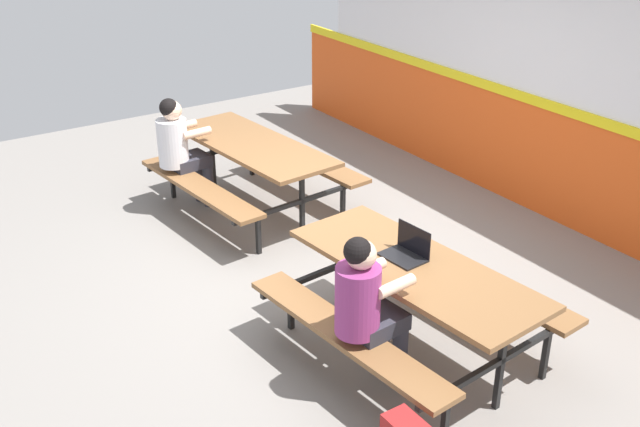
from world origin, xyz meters
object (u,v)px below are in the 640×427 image
Objects in this scene: picnic_table_left at (253,158)px; student_nearer at (180,145)px; picnic_table_right at (414,285)px; laptop_dark at (407,251)px; student_further at (367,302)px.

picnic_table_left is 1.69× the size of student_nearer.
laptop_dark is (-0.13, 0.03, 0.21)m from picnic_table_right.
laptop_dark is at bearing 116.78° from student_further.
student_nearer is (-0.42, -0.60, 0.13)m from picnic_table_left.
student_nearer reaches higher than laptop_dark.
picnic_table_right is (2.81, -0.25, 0.00)m from picnic_table_left.
laptop_dark is (-0.29, 0.57, 0.08)m from student_further.
laptop_dark reaches higher than picnic_table_right.
student_further is at bearing -63.22° from laptop_dark.
student_further reaches higher than laptop_dark.
laptop_dark is (2.68, -0.22, 0.21)m from picnic_table_left.
student_further reaches higher than picnic_table_left.
student_further is at bearing -14.91° from picnic_table_left.
picnic_table_left is 1.69× the size of student_further.
student_further is (0.15, -0.54, 0.13)m from picnic_table_right.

